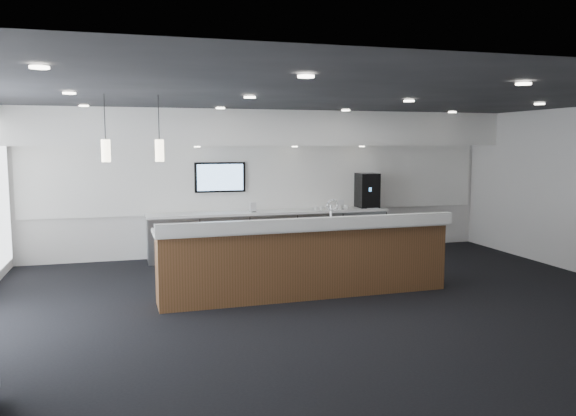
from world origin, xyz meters
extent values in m
plane|color=black|center=(0.00, 0.00, 0.00)|extent=(10.00, 10.00, 0.00)
cube|color=black|center=(0.00, 0.00, 3.00)|extent=(10.00, 8.00, 0.02)
cube|color=silver|center=(0.00, 4.00, 1.50)|extent=(10.00, 0.02, 3.00)
cube|color=white|center=(0.00, 3.55, 2.65)|extent=(10.00, 0.90, 0.70)
cube|color=white|center=(0.00, 3.97, 1.60)|extent=(9.80, 0.06, 1.40)
cube|color=#9B9FA4|center=(0.00, 3.64, 0.45)|extent=(5.00, 0.60, 0.90)
cube|color=white|center=(0.00, 3.64, 0.93)|extent=(5.06, 0.66, 0.05)
cylinder|color=white|center=(-2.00, 3.32, 0.50)|extent=(0.60, 0.02, 0.02)
cylinder|color=white|center=(-1.00, 3.32, 0.50)|extent=(0.60, 0.02, 0.02)
cylinder|color=white|center=(0.00, 3.32, 0.50)|extent=(0.60, 0.02, 0.02)
cylinder|color=white|center=(1.00, 3.32, 0.50)|extent=(0.60, 0.02, 0.02)
cylinder|color=white|center=(2.00, 3.32, 0.50)|extent=(0.60, 0.02, 0.02)
cube|color=black|center=(-1.00, 3.91, 1.65)|extent=(1.05, 0.07, 0.62)
cube|color=#3683D9|center=(-1.00, 3.87, 1.65)|extent=(0.95, 0.01, 0.54)
cylinder|color=beige|center=(-2.40, 0.80, 2.25)|extent=(0.12, 0.12, 0.30)
cylinder|color=beige|center=(-3.10, 0.80, 2.25)|extent=(0.12, 0.12, 0.30)
cube|color=#55371C|center=(-0.22, 0.51, 0.53)|extent=(4.52, 0.74, 1.05)
cube|color=white|center=(-0.22, 0.51, 1.08)|extent=(4.61, 0.82, 0.06)
cube|color=white|center=(-0.21, 0.16, 1.17)|extent=(4.59, 0.23, 0.18)
cylinder|color=white|center=(0.22, 0.62, 1.25)|extent=(0.04, 0.04, 0.28)
torus|color=white|center=(0.22, 0.56, 1.39)|extent=(0.19, 0.03, 0.19)
cube|color=black|center=(2.20, 3.70, 1.32)|extent=(0.44, 0.49, 0.75)
cube|color=white|center=(2.20, 3.44, 0.96)|extent=(0.27, 0.12, 0.02)
cube|color=white|center=(-0.39, 3.55, 1.05)|extent=(0.14, 0.06, 0.20)
cube|color=white|center=(1.52, 3.51, 1.05)|extent=(0.16, 0.05, 0.21)
imported|color=white|center=(1.64, 3.50, 0.99)|extent=(0.10, 0.10, 0.09)
imported|color=white|center=(1.50, 3.50, 0.99)|extent=(0.13, 0.13, 0.09)
imported|color=white|center=(1.36, 3.50, 0.99)|extent=(0.12, 0.12, 0.09)
imported|color=white|center=(1.22, 3.50, 0.99)|extent=(0.12, 0.12, 0.09)
imported|color=white|center=(1.08, 3.50, 0.99)|extent=(0.13, 0.13, 0.09)
imported|color=white|center=(0.94, 3.50, 0.99)|extent=(0.10, 0.10, 0.09)
camera|label=1|loc=(-2.83, -7.59, 2.35)|focal=35.00mm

